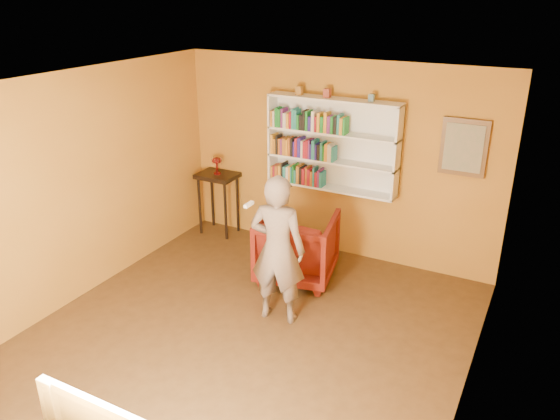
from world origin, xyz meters
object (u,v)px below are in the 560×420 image
Objects in this scene: console_table at (218,184)px; person at (278,250)px; ruby_lustre at (217,162)px; armchair at (297,247)px; bookshelf at (334,144)px.

console_table is 0.55× the size of person.
console_table is 0.35m from ruby_lustre.
ruby_lustre is 1.96m from armchair.
person reaches higher than ruby_lustre.
ruby_lustre is 2.54m from person.
armchair is (1.68, -0.73, -0.35)m from console_table.
person reaches higher than armchair.
ruby_lustre is at bearing -34.81° from armchair.
armchair is at bearing -85.91° from person.
bookshelf is at bearing 5.12° from console_table.
bookshelf reaches higher than ruby_lustre.
bookshelf is 1.96m from console_table.
ruby_lustre reaches higher than armchair.
bookshelf is 1.86× the size of armchair.
console_table is at bearing -45.00° from ruby_lustre.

